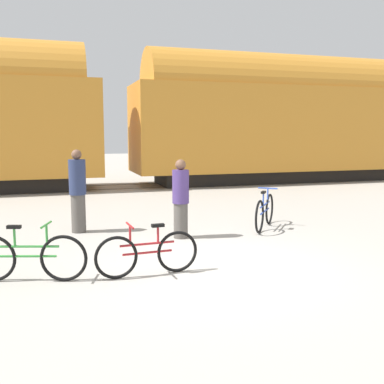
# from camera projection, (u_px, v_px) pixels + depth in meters

# --- Properties ---
(ground_plane) EXTENTS (80.00, 80.00, 0.00)m
(ground_plane) POSITION_uv_depth(u_px,v_px,m) (216.00, 267.00, 7.45)
(ground_plane) COLOR #A8A399
(freight_train) EXTENTS (28.44, 3.08, 5.63)m
(freight_train) POSITION_uv_depth(u_px,v_px,m) (117.00, 114.00, 17.94)
(freight_train) COLOR black
(freight_train) RESTS_ON ground_plane
(rail_near) EXTENTS (40.44, 0.07, 0.01)m
(rail_near) POSITION_uv_depth(u_px,v_px,m) (121.00, 189.00, 17.65)
(rail_near) COLOR #4C4238
(rail_near) RESTS_ON ground_plane
(rail_far) EXTENTS (40.44, 0.07, 0.01)m
(rail_far) POSITION_uv_depth(u_px,v_px,m) (116.00, 185.00, 19.01)
(rail_far) COLOR #4C4238
(rail_far) RESTS_ON ground_plane
(bicycle_maroon) EXTENTS (1.65, 0.46, 0.83)m
(bicycle_maroon) POSITION_uv_depth(u_px,v_px,m) (147.00, 253.00, 6.97)
(bicycle_maroon) COLOR black
(bicycle_maroon) RESTS_ON ground_plane
(bicycle_blue) EXTENTS (1.17, 1.45, 0.92)m
(bicycle_blue) POSITION_uv_depth(u_px,v_px,m) (265.00, 212.00, 10.39)
(bicycle_blue) COLOR black
(bicycle_blue) RESTS_ON ground_plane
(bicycle_green) EXTENTS (1.71, 0.59, 0.88)m
(bicycle_green) POSITION_uv_depth(u_px,v_px,m) (28.00, 257.00, 6.68)
(bicycle_green) COLOR black
(bicycle_green) RESTS_ON ground_plane
(person_in_navy) EXTENTS (0.37, 0.37, 1.84)m
(person_in_navy) POSITION_uv_depth(u_px,v_px,m) (78.00, 191.00, 9.92)
(person_in_navy) COLOR #514C47
(person_in_navy) RESTS_ON ground_plane
(person_in_purple) EXTENTS (0.35, 0.35, 1.66)m
(person_in_purple) POSITION_uv_depth(u_px,v_px,m) (181.00, 199.00, 9.39)
(person_in_purple) COLOR #514C47
(person_in_purple) RESTS_ON ground_plane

